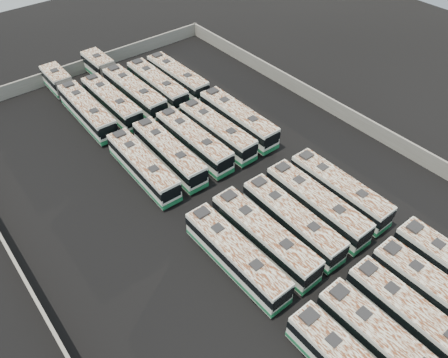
# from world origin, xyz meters

# --- Properties ---
(ground) EXTENTS (140.00, 140.00, 0.00)m
(ground) POSITION_xyz_m (0.00, 0.00, 0.00)
(ground) COLOR black
(ground) RESTS_ON ground
(perimeter_wall) EXTENTS (45.20, 73.20, 2.20)m
(perimeter_wall) POSITION_xyz_m (0.00, 0.00, 1.10)
(perimeter_wall) COLOR slate
(perimeter_wall) RESTS_ON ground
(bus_front_left) EXTENTS (2.91, 12.89, 3.62)m
(bus_front_left) POSITION_xyz_m (-1.97, -23.27, 1.85)
(bus_front_left) COLOR silver
(bus_front_left) RESTS_ON ground
(bus_front_center) EXTENTS (2.72, 12.68, 3.57)m
(bus_front_center) POSITION_xyz_m (1.83, -23.21, 1.83)
(bus_front_center) COLOR silver
(bus_front_center) RESTS_ON ground
(bus_front_right) EXTENTS (2.83, 12.71, 3.57)m
(bus_front_right) POSITION_xyz_m (5.51, -23.20, 1.83)
(bus_front_right) COLOR silver
(bus_front_right) RESTS_ON ground
(bus_midfront_far_left) EXTENTS (2.74, 12.76, 3.60)m
(bus_midfront_far_left) POSITION_xyz_m (-5.61, -8.60, 1.84)
(bus_midfront_far_left) COLOR silver
(bus_midfront_far_left) RESTS_ON ground
(bus_midfront_left) EXTENTS (3.02, 13.06, 3.67)m
(bus_midfront_left) POSITION_xyz_m (-1.94, -8.60, 1.87)
(bus_midfront_left) COLOR silver
(bus_midfront_left) RESTS_ON ground
(bus_midfront_center) EXTENTS (2.84, 12.64, 3.55)m
(bus_midfront_center) POSITION_xyz_m (1.82, -8.77, 1.82)
(bus_midfront_center) COLOR silver
(bus_midfront_center) RESTS_ON ground
(bus_midfront_right) EXTENTS (2.80, 12.89, 3.63)m
(bus_midfront_right) POSITION_xyz_m (5.47, -8.79, 1.85)
(bus_midfront_right) COLOR silver
(bus_midfront_right) RESTS_ON ground
(bus_midfront_far_right) EXTENTS (2.68, 12.57, 3.54)m
(bus_midfront_far_right) POSITION_xyz_m (9.16, -8.84, 1.81)
(bus_midfront_far_right) COLOR silver
(bus_midfront_far_right) RESTS_ON ground
(bus_midback_far_left) EXTENTS (2.95, 12.71, 3.57)m
(bus_midback_far_left) POSITION_xyz_m (-5.72, 8.27, 1.82)
(bus_midback_far_left) COLOR silver
(bus_midback_far_left) RESTS_ON ground
(bus_midback_left) EXTENTS (2.99, 12.81, 3.60)m
(bus_midback_left) POSITION_xyz_m (-2.00, 8.36, 1.84)
(bus_midback_left) COLOR silver
(bus_midback_left) RESTS_ON ground
(bus_midback_center) EXTENTS (2.83, 12.82, 3.61)m
(bus_midback_center) POSITION_xyz_m (1.73, 8.39, 1.84)
(bus_midback_center) COLOR silver
(bus_midback_center) RESTS_ON ground
(bus_midback_right) EXTENTS (2.94, 12.71, 3.57)m
(bus_midback_right) POSITION_xyz_m (5.39, 8.27, 1.82)
(bus_midback_right) COLOR silver
(bus_midback_right) RESTS_ON ground
(bus_midback_far_right) EXTENTS (2.79, 13.18, 3.72)m
(bus_midback_far_right) POSITION_xyz_m (9.14, 8.51, 1.90)
(bus_midback_far_right) COLOR silver
(bus_midback_far_right) RESTS_ON ground
(bus_back_far_left) EXTENTS (3.13, 20.06, 3.63)m
(bus_back_far_left) POSITION_xyz_m (-5.60, 26.37, 1.85)
(bus_back_far_left) COLOR silver
(bus_back_far_left) RESTS_ON ground
(bus_back_left) EXTENTS (2.79, 12.81, 3.61)m
(bus_back_left) POSITION_xyz_m (-1.99, 22.84, 1.84)
(bus_back_left) COLOR silver
(bus_back_left) RESTS_ON ground
(bus_back_center) EXTENTS (3.13, 20.47, 3.71)m
(bus_back_center) POSITION_xyz_m (1.68, 26.46, 1.89)
(bus_back_center) COLOR silver
(bus_back_center) RESTS_ON ground
(bus_back_right) EXTENTS (2.80, 12.83, 3.61)m
(bus_back_right) POSITION_xyz_m (5.50, 22.76, 1.85)
(bus_back_right) COLOR silver
(bus_back_right) RESTS_ON ground
(bus_back_far_right) EXTENTS (2.86, 12.64, 3.55)m
(bus_back_far_right) POSITION_xyz_m (9.18, 22.84, 1.82)
(bus_back_far_right) COLOR silver
(bus_back_far_right) RESTS_ON ground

